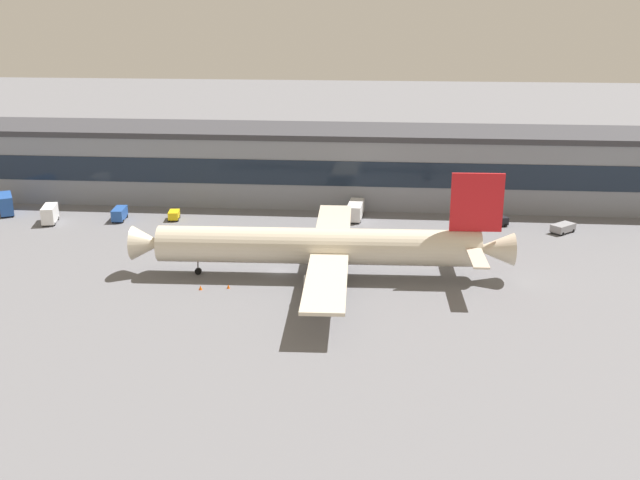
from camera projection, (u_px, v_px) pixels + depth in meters
name	position (u px, v px, depth m)	size (l,w,h in m)	color
ground_plane	(279.00, 272.00, 126.06)	(600.00, 600.00, 0.00)	slate
terminal_building	(308.00, 164.00, 169.23)	(186.12, 19.64, 16.01)	gray
airliner	(323.00, 246.00, 122.51)	(61.70, 52.73, 17.57)	beige
fuel_truck	(355.00, 210.00, 155.80)	(3.36, 8.57, 3.35)	white
catering_truck	(6.00, 204.00, 159.01)	(5.78, 7.55, 4.15)	#2651A5
baggage_tug	(174.00, 215.00, 155.40)	(2.50, 3.83, 1.85)	yellow
pushback_tractor	(563.00, 227.00, 146.91)	(5.28, 5.17, 1.75)	gray
follow_me_car	(496.00, 221.00, 150.99)	(4.72, 2.87, 1.85)	black
crew_van	(119.00, 214.00, 154.77)	(2.67, 5.38, 2.55)	#2651A5
stair_truck	(50.00, 214.00, 152.76)	(3.73, 6.39, 3.55)	white
traffic_cone_0	(228.00, 286.00, 119.08)	(0.52, 0.52, 0.65)	#F2590C
traffic_cone_1	(200.00, 288.00, 118.50)	(0.58, 0.58, 0.72)	#F2590C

